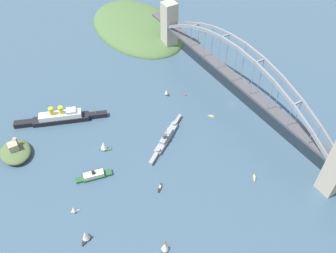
{
  "coord_description": "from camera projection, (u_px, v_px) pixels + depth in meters",
  "views": [
    {
      "loc": [
        -202.18,
        203.88,
        248.6
      ],
      "look_at": [
        0.0,
        78.63,
        8.0
      ],
      "focal_mm": 38.48,
      "sensor_mm": 36.0,
      "label": 1
    }
  ],
  "objects": [
    {
      "name": "small_boat_2",
      "position": [
        104.0,
        146.0,
        325.37
      ],
      "size": [
        8.87,
        10.04,
        10.88
      ],
      "color": "#2D6B3D",
      "rests_on": "ground"
    },
    {
      "name": "small_boat_0",
      "position": [
        74.0,
        209.0,
        280.44
      ],
      "size": [
        4.22,
        6.46,
        7.84
      ],
      "color": "silver",
      "rests_on": "ground"
    },
    {
      "name": "ocean_liner",
      "position": [
        60.0,
        117.0,
        351.22
      ],
      "size": [
        38.84,
        85.41,
        18.29
      ],
      "color": "black",
      "rests_on": "ground"
    },
    {
      "name": "harbor_ferry_steamer",
      "position": [
        94.0,
        176.0,
        305.15
      ],
      "size": [
        12.49,
        31.23,
        7.63
      ],
      "color": "#23512D",
      "rests_on": "ground"
    },
    {
      "name": "small_boat_4",
      "position": [
        85.0,
        236.0,
        263.01
      ],
      "size": [
        7.99,
        9.22,
        11.68
      ],
      "color": "black",
      "rests_on": "ground"
    },
    {
      "name": "ground_plane",
      "position": [
        232.0,
        104.0,
        373.1
      ],
      "size": [
        1400.0,
        1400.0,
        0.0
      ],
      "primitive_type": "plane",
      "color": "#385166"
    },
    {
      "name": "channel_marker_buoy",
      "position": [
        185.0,
        95.0,
        381.41
      ],
      "size": [
        2.2,
        2.2,
        2.75
      ],
      "color": "red",
      "rests_on": "ground"
    },
    {
      "name": "headland_east_shore",
      "position": [
        139.0,
        28.0,
        479.55
      ],
      "size": [
        161.97,
        105.14,
        27.23
      ],
      "color": "#476638",
      "rests_on": "ground"
    },
    {
      "name": "small_boat_1",
      "position": [
        165.0,
        247.0,
        258.11
      ],
      "size": [
        9.09,
        7.16,
        9.29
      ],
      "color": "brown",
      "rests_on": "ground"
    },
    {
      "name": "seaplane_taxiing_near_bridge",
      "position": [
        233.0,
        74.0,
        404.75
      ],
      "size": [
        10.77,
        7.12,
        5.18
      ],
      "color": "#B7B7B2",
      "rests_on": "ground"
    },
    {
      "name": "harbor_arch_bridge",
      "position": [
        236.0,
        79.0,
        350.55
      ],
      "size": [
        311.2,
        15.44,
        70.55
      ],
      "color": "#ADA38E",
      "rests_on": "ground"
    },
    {
      "name": "naval_cruiser",
      "position": [
        166.0,
        138.0,
        335.04
      ],
      "size": [
        40.38,
        57.72,
        16.42
      ],
      "color": "gray",
      "rests_on": "ground"
    },
    {
      "name": "small_boat_8",
      "position": [
        211.0,
        116.0,
        358.71
      ],
      "size": [
        6.34,
        4.81,
        1.94
      ],
      "color": "gold",
      "rests_on": "ground"
    },
    {
      "name": "small_boat_7",
      "position": [
        160.0,
        188.0,
        298.42
      ],
      "size": [
        7.34,
        7.43,
        1.94
      ],
      "color": "black",
      "rests_on": "ground"
    },
    {
      "name": "small_boat_5",
      "position": [
        167.0,
        92.0,
        381.1
      ],
      "size": [
        6.99,
        4.34,
        6.5
      ],
      "color": "black",
      "rests_on": "ground"
    },
    {
      "name": "small_boat_6",
      "position": [
        254.0,
        178.0,
        305.25
      ],
      "size": [
        6.71,
        5.57,
        2.22
      ],
      "color": "gold",
      "rests_on": "ground"
    },
    {
      "name": "fort_island_mid_harbor",
      "position": [
        15.0,
        151.0,
        321.15
      ],
      "size": [
        32.03,
        26.28,
        15.39
      ],
      "color": "#4C6038",
      "rests_on": "ground"
    }
  ]
}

